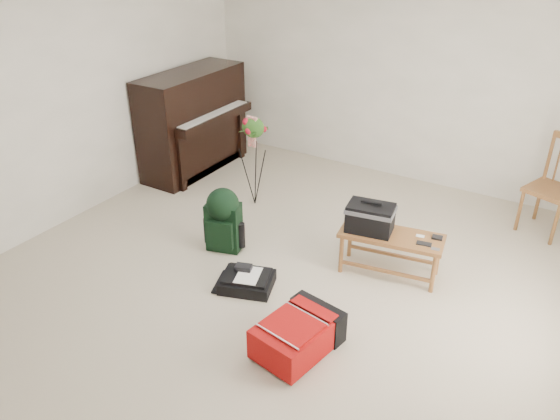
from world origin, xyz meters
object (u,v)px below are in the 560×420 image
Objects in this scene: piano at (194,124)px; bench at (378,222)px; black_duffel at (247,281)px; red_suitcase at (301,331)px; dining_chair at (553,187)px; green_backpack at (223,217)px; flower_stand at (254,162)px.

piano reaches higher than bench.
bench is at bearing 26.90° from black_duffel.
red_suitcase is at bearing -46.61° from black_duffel.
dining_chair is 3.30m from green_backpack.
green_backpack is (1.47, -1.38, -0.25)m from piano.
dining_chair is (4.08, 0.64, -0.11)m from piano.
black_duffel is at bearing 162.13° from red_suitcase.
piano is at bearing 166.51° from flower_stand.
flower_stand reaches higher than bench.
dining_chair is 3.14m from red_suitcase.
green_backpack reaches higher than black_duffel.
flower_stand is at bearing -139.81° from dining_chair.
flower_stand is at bearing 153.52° from bench.
flower_stand is (-2.88, -1.08, 0.03)m from dining_chair.
dining_chair is 3.22m from black_duffel.
bench is at bearing -10.54° from flower_stand.
green_backpack is at bearing -67.08° from flower_stand.
red_suitcase is 1.10× the size of green_backpack.
bench is at bearing -107.83° from dining_chair.
black_duffel is 0.75m from green_backpack.
dining_chair is 0.95× the size of flower_stand.
green_backpack is at bearing -43.22° from piano.
green_backpack is (-0.55, 0.41, 0.29)m from black_duffel.
piano is 2.76m from black_duffel.
piano is 2.04m from green_backpack.
dining_chair reaches higher than bench.
dining_chair is at bearing 43.04° from bench.
red_suitcase reaches higher than black_duffel.
black_duffel is at bearing -52.06° from flower_stand.
bench is 1.49× the size of green_backpack.
piano is 1.42× the size of flower_stand.
black_duffel is (-0.77, 0.41, -0.08)m from red_suitcase.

